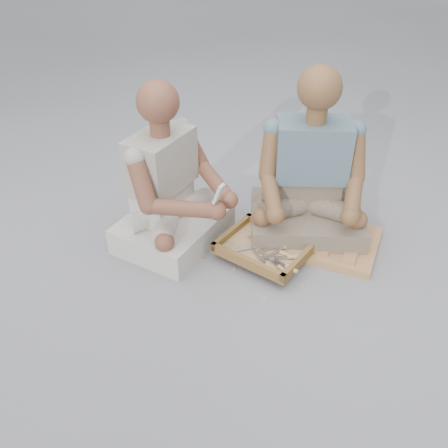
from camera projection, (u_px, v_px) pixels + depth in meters
The scene contains 33 objects.
ground at pixel (205, 294), 2.50m from camera, with size 60.00×60.00×0.00m, color gray.
carved_panel at pixel (317, 238), 2.85m from camera, with size 0.67×0.45×0.04m, color #AA7941.
tool_tray at pixel (264, 248), 2.70m from camera, with size 0.50×0.42×0.06m.
chisel_0 at pixel (282, 253), 2.66m from camera, with size 0.22×0.05×0.02m.
chisel_1 at pixel (277, 234), 2.78m from camera, with size 0.19×0.14×0.02m.
chisel_2 at pixel (285, 244), 2.71m from camera, with size 0.15×0.18×0.02m.
chisel_3 at pixel (290, 246), 2.71m from camera, with size 0.21×0.10×0.02m.
chisel_4 at pixel (288, 267), 2.55m from camera, with size 0.22×0.07×0.02m.
chisel_5 at pixel (261, 246), 2.71m from camera, with size 0.16×0.17×0.02m.
chisel_6 at pixel (280, 268), 2.55m from camera, with size 0.20×0.12×0.02m.
chisel_7 at pixel (290, 257), 2.61m from camera, with size 0.20×0.13×0.02m.
chisel_8 at pixel (255, 247), 2.70m from camera, with size 0.16×0.18×0.02m.
chisel_9 at pixel (267, 266), 2.57m from camera, with size 0.19×0.14×0.02m.
chisel_10 at pixel (286, 246), 2.69m from camera, with size 0.10×0.21×0.02m.
chisel_11 at pixel (286, 234), 2.79m from camera, with size 0.07×0.22×0.02m.
wood_chip_0 at pixel (205, 244), 2.84m from camera, with size 0.02×0.01×0.00m, color #D6B67E.
wood_chip_1 at pixel (288, 232), 2.93m from camera, with size 0.02×0.01×0.00m, color #D6B67E.
wood_chip_2 at pixel (265, 299), 2.47m from camera, with size 0.02×0.01×0.00m, color #D6B67E.
wood_chip_3 at pixel (247, 245), 2.83m from camera, with size 0.02×0.01×0.00m, color #D6B67E.
wood_chip_4 at pixel (260, 238), 2.88m from camera, with size 0.02×0.01×0.00m, color #D6B67E.
wood_chip_5 at pixel (304, 289), 2.53m from camera, with size 0.02×0.01×0.00m, color #D6B67E.
wood_chip_6 at pixel (233, 245), 2.83m from camera, with size 0.02×0.01×0.00m, color #D6B67E.
wood_chip_7 at pixel (284, 281), 2.58m from camera, with size 0.02×0.01×0.00m, color #D6B67E.
wood_chip_8 at pixel (274, 260), 2.72m from camera, with size 0.02×0.01×0.00m, color #D6B67E.
wood_chip_9 at pixel (285, 255), 2.75m from camera, with size 0.02×0.01×0.00m, color #D6B67E.
wood_chip_10 at pixel (235, 269), 2.66m from camera, with size 0.02×0.01×0.00m, color #D6B67E.
wood_chip_11 at pixel (302, 286), 2.55m from camera, with size 0.02×0.01×0.00m, color #D6B67E.
wood_chip_12 at pixel (201, 260), 2.72m from camera, with size 0.02×0.01×0.00m, color #D6B67E.
wood_chip_13 at pixel (244, 265), 2.68m from camera, with size 0.02×0.01×0.00m, color #D6B67E.
wood_chip_14 at pixel (247, 231), 2.94m from camera, with size 0.02×0.01×0.00m, color #D6B67E.
craftsman at pixel (170, 192), 2.70m from camera, with size 0.62×0.60×0.93m.
companion at pixel (310, 184), 2.75m from camera, with size 0.78×0.72×0.97m.
mobile_phone at pixel (219, 194), 2.44m from camera, with size 0.05×0.05×0.11m.
Camera 1 is at (0.99, -1.55, 1.73)m, focal length 40.00 mm.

